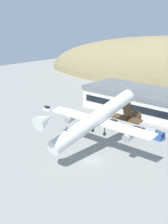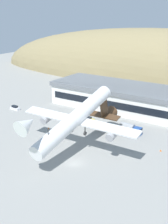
{
  "view_description": "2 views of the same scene",
  "coord_description": "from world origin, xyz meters",
  "px_view_note": "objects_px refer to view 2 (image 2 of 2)",
  "views": [
    {
      "loc": [
        51.36,
        -59.05,
        38.72
      ],
      "look_at": [
        -7.93,
        5.34,
        11.36
      ],
      "focal_mm": 50.0,
      "sensor_mm": 36.0,
      "label": 1
    },
    {
      "loc": [
        42.59,
        -60.37,
        39.68
      ],
      "look_at": [
        -2.35,
        7.86,
        11.65
      ],
      "focal_mm": 50.0,
      "sensor_mm": 36.0,
      "label": 2
    }
  ],
  "objects_px": {
    "service_car_1": "(15,108)",
    "service_car_3": "(88,119)",
    "fuel_truck": "(130,129)",
    "traffic_cone_1": "(161,150)",
    "cargo_airplane": "(77,119)",
    "traffic_cone_0": "(49,128)",
    "terminal_building": "(163,102)",
    "service_car_0": "(60,118)"
  },
  "relations": [
    {
      "from": "terminal_building",
      "to": "service_car_3",
      "type": "bearing_deg",
      "value": -134.89
    },
    {
      "from": "terminal_building",
      "to": "cargo_airplane",
      "type": "bearing_deg",
      "value": -103.34
    },
    {
      "from": "cargo_airplane",
      "to": "traffic_cone_0",
      "type": "bearing_deg",
      "value": 154.87
    },
    {
      "from": "service_car_0",
      "to": "fuel_truck",
      "type": "xyz_separation_m",
      "value": [
        27.2,
        2.16,
        0.95
      ]
    },
    {
      "from": "service_car_1",
      "to": "fuel_truck",
      "type": "xyz_separation_m",
      "value": [
        49.16,
        2.95,
        0.88
      ]
    },
    {
      "from": "service_car_0",
      "to": "service_car_1",
      "type": "bearing_deg",
      "value": -177.95
    },
    {
      "from": "service_car_1",
      "to": "cargo_airplane",
      "type": "bearing_deg",
      "value": -21.84
    },
    {
      "from": "fuel_truck",
      "to": "traffic_cone_1",
      "type": "distance_m",
      "value": 14.96
    },
    {
      "from": "service_car_1",
      "to": "service_car_3",
      "type": "bearing_deg",
      "value": 9.16
    },
    {
      "from": "service_car_1",
      "to": "service_car_3",
      "type": "distance_m",
      "value": 32.02
    },
    {
      "from": "cargo_airplane",
      "to": "fuel_truck",
      "type": "distance_m",
      "value": 22.51
    },
    {
      "from": "service_car_1",
      "to": "traffic_cone_1",
      "type": "bearing_deg",
      "value": -3.82
    },
    {
      "from": "cargo_airplane",
      "to": "service_car_3",
      "type": "bearing_deg",
      "value": 114.96
    },
    {
      "from": "cargo_airplane",
      "to": "terminal_building",
      "type": "bearing_deg",
      "value": 76.66
    },
    {
      "from": "service_car_1",
      "to": "traffic_cone_0",
      "type": "height_order",
      "value": "service_car_1"
    },
    {
      "from": "service_car_3",
      "to": "fuel_truck",
      "type": "xyz_separation_m",
      "value": [
        17.55,
        -2.15,
        0.89
      ]
    },
    {
      "from": "terminal_building",
      "to": "service_car_3",
      "type": "xyz_separation_m",
      "value": [
        -20.13,
        -20.21,
        -4.71
      ]
    },
    {
      "from": "service_car_3",
      "to": "fuel_truck",
      "type": "relative_size",
      "value": 0.62
    },
    {
      "from": "traffic_cone_0",
      "to": "traffic_cone_1",
      "type": "height_order",
      "value": "same"
    },
    {
      "from": "terminal_building",
      "to": "service_car_0",
      "type": "distance_m",
      "value": 38.87
    },
    {
      "from": "fuel_truck",
      "to": "terminal_building",
      "type": "bearing_deg",
      "value": 83.41
    },
    {
      "from": "service_car_0",
      "to": "traffic_cone_0",
      "type": "height_order",
      "value": "service_car_0"
    },
    {
      "from": "fuel_truck",
      "to": "traffic_cone_1",
      "type": "bearing_deg",
      "value": -28.47
    },
    {
      "from": "traffic_cone_1",
      "to": "fuel_truck",
      "type": "bearing_deg",
      "value": 151.53
    },
    {
      "from": "terminal_building",
      "to": "service_car_1",
      "type": "height_order",
      "value": "terminal_building"
    },
    {
      "from": "terminal_building",
      "to": "service_car_3",
      "type": "distance_m",
      "value": 28.91
    },
    {
      "from": "service_car_0",
      "to": "service_car_1",
      "type": "xyz_separation_m",
      "value": [
        -21.96,
        -0.78,
        0.07
      ]
    },
    {
      "from": "fuel_truck",
      "to": "traffic_cone_1",
      "type": "height_order",
      "value": "fuel_truck"
    },
    {
      "from": "service_car_0",
      "to": "cargo_airplane",
      "type": "bearing_deg",
      "value": -41.49
    },
    {
      "from": "fuel_truck",
      "to": "traffic_cone_1",
      "type": "relative_size",
      "value": 12.95
    },
    {
      "from": "terminal_building",
      "to": "service_car_0",
      "type": "height_order",
      "value": "terminal_building"
    },
    {
      "from": "fuel_truck",
      "to": "cargo_airplane",
      "type": "bearing_deg",
      "value": -110.56
    },
    {
      "from": "service_car_1",
      "to": "traffic_cone_1",
      "type": "height_order",
      "value": "service_car_1"
    },
    {
      "from": "traffic_cone_1",
      "to": "traffic_cone_0",
      "type": "bearing_deg",
      "value": -173.29
    },
    {
      "from": "cargo_airplane",
      "to": "service_car_0",
      "type": "distance_m",
      "value": 27.94
    },
    {
      "from": "cargo_airplane",
      "to": "traffic_cone_1",
      "type": "height_order",
      "value": "cargo_airplane"
    },
    {
      "from": "service_car_1",
      "to": "traffic_cone_0",
      "type": "xyz_separation_m",
      "value": [
        24.44,
        -8.61,
        -0.4
      ]
    },
    {
      "from": "cargo_airplane",
      "to": "traffic_cone_0",
      "type": "height_order",
      "value": "cargo_airplane"
    },
    {
      "from": "service_car_3",
      "to": "traffic_cone_1",
      "type": "height_order",
      "value": "service_car_3"
    },
    {
      "from": "service_car_1",
      "to": "service_car_3",
      "type": "height_order",
      "value": "service_car_1"
    },
    {
      "from": "service_car_3",
      "to": "cargo_airplane",
      "type": "bearing_deg",
      "value": -65.04
    },
    {
      "from": "cargo_airplane",
      "to": "traffic_cone_0",
      "type": "distance_m",
      "value": 21.3
    }
  ]
}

